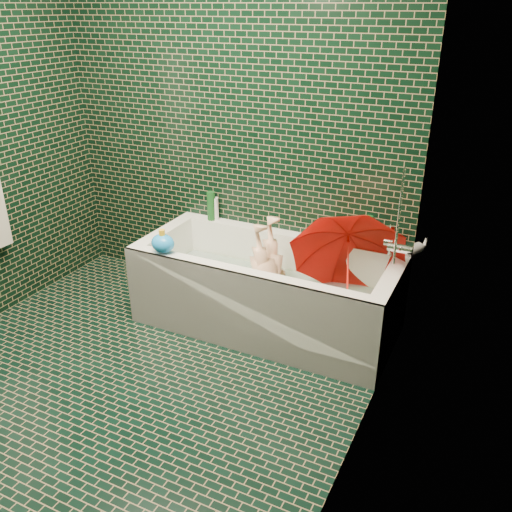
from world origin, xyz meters
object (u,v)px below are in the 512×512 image
at_px(rubber_duck, 350,238).
at_px(bath_toy, 163,243).
at_px(bathtub, 266,298).
at_px(umbrella, 348,269).
at_px(child, 269,286).

height_order(rubber_duck, bath_toy, bath_toy).
distance_m(bathtub, umbrella, 0.63).
xyz_separation_m(bathtub, umbrella, (0.54, 0.02, 0.33)).
bearing_deg(bath_toy, umbrella, 15.44).
height_order(child, bath_toy, bath_toy).
relative_size(umbrella, bath_toy, 4.47).
height_order(bathtub, umbrella, umbrella).
bearing_deg(bathtub, rubber_duck, 37.88).
distance_m(rubber_duck, bath_toy, 1.21).
bearing_deg(child, bathtub, -101.45).
bearing_deg(bath_toy, child, 24.91).
bearing_deg(rubber_duck, umbrella, -51.38).
height_order(umbrella, bath_toy, umbrella).
height_order(bathtub, bath_toy, bath_toy).
relative_size(umbrella, rubber_duck, 5.92).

